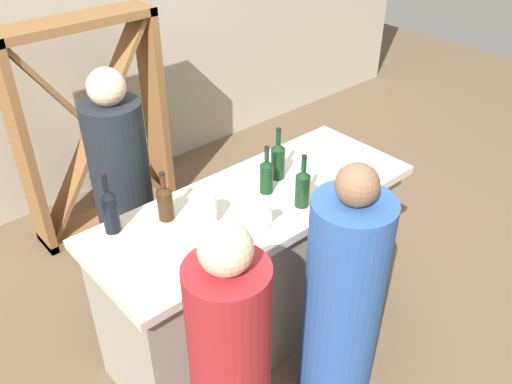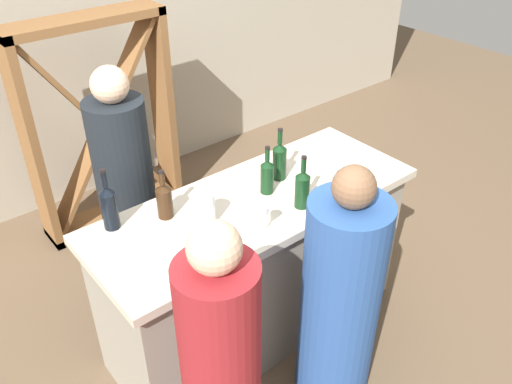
{
  "view_description": "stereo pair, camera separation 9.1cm",
  "coord_description": "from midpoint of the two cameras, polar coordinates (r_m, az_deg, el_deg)",
  "views": [
    {
      "loc": [
        -1.57,
        -1.79,
        2.61
      ],
      "look_at": [
        0.0,
        0.0,
        1.02
      ],
      "focal_mm": 37.49,
      "sensor_mm": 36.0,
      "label": 1
    },
    {
      "loc": [
        -1.5,
        -1.84,
        2.61
      ],
      "look_at": [
        0.0,
        0.0,
        1.02
      ],
      "focal_mm": 37.49,
      "sensor_mm": 36.0,
      "label": 2
    }
  ],
  "objects": [
    {
      "name": "ground_plane",
      "position": [
        3.53,
        -0.76,
        -13.97
      ],
      "size": [
        12.0,
        12.0,
        0.0
      ],
      "primitive_type": "plane",
      "color": "brown"
    },
    {
      "name": "back_wall",
      "position": [
        4.47,
        -20.45,
        15.96
      ],
      "size": [
        8.0,
        0.1,
        2.8
      ],
      "primitive_type": "cube",
      "color": "#B2A893",
      "rests_on": "ground"
    },
    {
      "name": "bar_counter",
      "position": [
        3.18,
        -0.83,
        -8.01
      ],
      "size": [
        1.87,
        0.72,
        0.97
      ],
      "color": "gray",
      "rests_on": "ground"
    },
    {
      "name": "wine_rack",
      "position": [
        4.15,
        -17.52,
        6.38
      ],
      "size": [
        1.12,
        0.28,
        1.63
      ],
      "color": "brown",
      "rests_on": "ground"
    },
    {
      "name": "wine_bottle_leftmost_near_black",
      "position": [
        2.7,
        -16.29,
        -1.8
      ],
      "size": [
        0.08,
        0.08,
        0.34
      ],
      "color": "black",
      "rests_on": "bar_counter"
    },
    {
      "name": "wine_bottle_second_left_amber_brown",
      "position": [
        2.74,
        -10.63,
        -1.02
      ],
      "size": [
        0.08,
        0.08,
        0.27
      ],
      "color": "#331E0F",
      "rests_on": "bar_counter"
    },
    {
      "name": "wine_bottle_center_dark_green",
      "position": [
        2.89,
        0.23,
        1.81
      ],
      "size": [
        0.07,
        0.07,
        0.28
      ],
      "color": "black",
      "rests_on": "bar_counter"
    },
    {
      "name": "wine_bottle_second_right_dark_green",
      "position": [
        2.79,
        4.06,
        0.54
      ],
      "size": [
        0.08,
        0.08,
        0.3
      ],
      "color": "black",
      "rests_on": "bar_counter"
    },
    {
      "name": "wine_bottle_rightmost_dark_green",
      "position": [
        3.01,
        1.49,
        3.48
      ],
      "size": [
        0.08,
        0.08,
        0.31
      ],
      "color": "black",
      "rests_on": "bar_counter"
    },
    {
      "name": "wine_glass_near_left",
      "position": [
        2.6,
        0.2,
        -2.24
      ],
      "size": [
        0.06,
        0.06,
        0.16
      ],
      "color": "white",
      "rests_on": "bar_counter"
    },
    {
      "name": "wine_glass_near_center",
      "position": [
        2.43,
        -7.45,
        -5.29
      ],
      "size": [
        0.06,
        0.06,
        0.16
      ],
      "color": "white",
      "rests_on": "bar_counter"
    },
    {
      "name": "wine_glass_near_right",
      "position": [
        2.97,
        7.71,
        2.3
      ],
      "size": [
        0.08,
        0.08,
        0.15
      ],
      "color": "white",
      "rests_on": "bar_counter"
    },
    {
      "name": "water_pitcher",
      "position": [
        2.68,
        -6.29,
        -1.86
      ],
      "size": [
        0.1,
        0.1,
        0.18
      ],
      "color": "silver",
      "rests_on": "bar_counter"
    },
    {
      "name": "person_left_guest",
      "position": [
        2.78,
        8.31,
        -11.36
      ],
      "size": [
        0.52,
        0.52,
        1.45
      ],
      "rotation": [
        0.0,
        0.0,
        1.19
      ],
      "color": "#284C8C",
      "rests_on": "ground"
    },
    {
      "name": "person_right_guest",
      "position": [
        3.34,
        -14.49,
        -1.37
      ],
      "size": [
        0.4,
        0.4,
        1.62
      ],
      "rotation": [
        0.0,
        0.0,
        -1.76
      ],
      "color": "black",
      "rests_on": "ground"
    }
  ]
}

